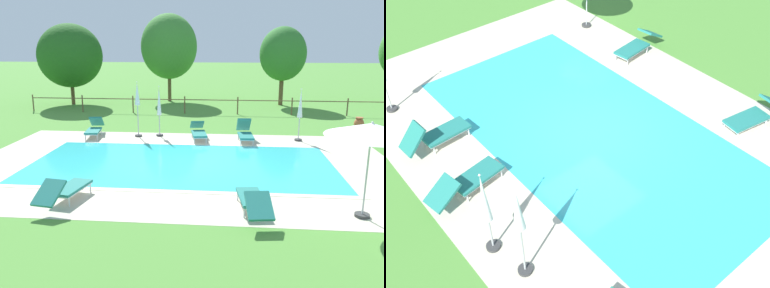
{
  "view_description": "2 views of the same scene",
  "coord_description": "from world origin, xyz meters",
  "views": [
    {
      "loc": [
        1.62,
        -13.44,
        4.13
      ],
      "look_at": [
        0.33,
        0.5,
        0.6
      ],
      "focal_mm": 37.2,
      "sensor_mm": 36.0,
      "label": 1
    },
    {
      "loc": [
        -7.54,
        6.87,
        8.65
      ],
      "look_at": [
        -0.79,
        1.2,
        0.83
      ],
      "focal_mm": 44.1,
      "sensor_mm": 36.0,
      "label": 2
    }
  ],
  "objects": [
    {
      "name": "sun_lounger_north_far",
      "position": [
        2.36,
        3.56,
        0.39
      ],
      "size": [
        0.73,
        1.94,
        0.95
      ],
      "color": "#237A70",
      "rests_on": "ground"
    },
    {
      "name": "perimeter_fence",
      "position": [
        0.57,
        10.47,
        0.69
      ],
      "size": [
        22.54,
        0.08,
        1.05
      ],
      "color": "brown",
      "rests_on": "ground"
    },
    {
      "name": "pool_deck_paving",
      "position": [
        0.0,
        0.0,
        0.0
      ],
      "size": [
        15.08,
        9.77,
        0.01
      ],
      "primitive_type": "cube",
      "color": "beige",
      "rests_on": "ground"
    },
    {
      "name": "sun_lounger_north_near_steps",
      "position": [
        -4.5,
        3.95,
        0.37
      ],
      "size": [
        0.9,
        2.07,
        0.84
      ],
      "color": "#237A70",
      "rests_on": "ground"
    },
    {
      "name": "tree_centre",
      "position": [
        -2.75,
        15.79,
        3.94
      ],
      "size": [
        4.05,
        4.05,
        6.26
      ],
      "color": "brown",
      "rests_on": "ground"
    },
    {
      "name": "patio_umbrella_open_foreground",
      "position": [
        4.96,
        -4.05,
        2.17
      ],
      "size": [
        2.14,
        2.14,
        2.39
      ],
      "color": "#383838",
      "rests_on": "ground"
    },
    {
      "name": "swimming_pool_water",
      "position": [
        0.0,
        0.0,
        0.01
      ],
      "size": [
        10.63,
        5.32,
        0.01
      ],
      "primitive_type": "cube",
      "color": "#38C6D1",
      "rests_on": "ground"
    },
    {
      "name": "pool_coping_rim",
      "position": [
        0.0,
        0.0,
        0.01
      ],
      "size": [
        11.11,
        5.8,
        0.01
      ],
      "color": "beige",
      "rests_on": "ground"
    },
    {
      "name": "sun_lounger_south_near_corner",
      "position": [
        0.31,
        3.8,
        0.36
      ],
      "size": [
        0.94,
        2.12,
        0.75
      ],
      "color": "#237A70",
      "rests_on": "ground"
    },
    {
      "name": "tree_west_mid",
      "position": [
        5.22,
        14.56,
        3.47
      ],
      "size": [
        3.14,
        3.14,
        5.29
      ],
      "color": "brown",
      "rests_on": "ground"
    },
    {
      "name": "sun_lounger_north_end",
      "position": [
        2.28,
        -4.09,
        0.36
      ],
      "size": [
        0.86,
        2.12,
        0.74
      ],
      "color": "#237A70",
      "rests_on": "ground"
    },
    {
      "name": "patio_umbrella_closed_row_west",
      "position": [
        -1.52,
        4.26,
        1.4
      ],
      "size": [
        0.32,
        0.32,
        2.3
      ],
      "color": "#383838",
      "rests_on": "ground"
    },
    {
      "name": "ground_plane",
      "position": [
        0.0,
        0.0,
        0.0
      ],
      "size": [
        160.0,
        160.0,
        0.0
      ],
      "primitive_type": "plane",
      "color": "#518E38"
    },
    {
      "name": "patio_umbrella_closed_row_centre",
      "position": [
        4.7,
        3.89,
        1.42
      ],
      "size": [
        0.32,
        0.32,
        2.29
      ],
      "color": "#383838",
      "rests_on": "ground"
    },
    {
      "name": "tree_far_west",
      "position": [
        -9.3,
        13.62,
        3.34
      ],
      "size": [
        4.4,
        4.4,
        5.5
      ],
      "color": "brown",
      "rests_on": "ground"
    },
    {
      "name": "patio_umbrella_closed_row_mid_west",
      "position": [
        -2.47,
        4.07,
        1.69
      ],
      "size": [
        0.32,
        0.32,
        2.51
      ],
      "color": "#383838",
      "rests_on": "ground"
    },
    {
      "name": "sun_lounger_north_mid",
      "position": [
        -2.67,
        -3.81,
        0.36
      ],
      "size": [
        0.93,
        2.11,
        0.78
      ],
      "color": "#237A70",
      "rests_on": "ground"
    },
    {
      "name": "terracotta_urn_near_fence",
      "position": [
        7.93,
        6.12,
        0.38
      ],
      "size": [
        0.47,
        0.47,
        0.7
      ],
      "color": "#A85B38",
      "rests_on": "ground"
    }
  ]
}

